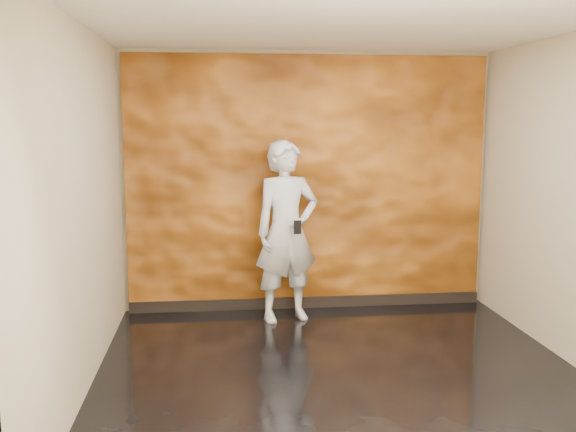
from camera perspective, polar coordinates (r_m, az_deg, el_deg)
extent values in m
cube|color=black|center=(5.43, 4.74, -13.94)|extent=(4.00, 4.00, 0.01)
cube|color=#BCB091|center=(7.02, 1.74, 3.08)|extent=(4.00, 0.02, 2.80)
cube|color=#BCB091|center=(3.15, 12.06, -3.92)|extent=(4.00, 0.02, 2.80)
cube|color=#BCB091|center=(5.07, -17.84, 0.54)|extent=(0.02, 4.00, 2.80)
cube|color=white|center=(5.07, 5.14, 16.80)|extent=(4.00, 4.00, 0.01)
cube|color=orange|center=(6.98, 1.78, 2.89)|extent=(3.90, 0.06, 2.75)
cube|color=black|center=(7.20, 1.78, -7.66)|extent=(3.90, 0.04, 0.12)
imported|color=#9DA4AD|center=(6.59, -0.12, -1.38)|extent=(0.78, 0.62, 1.87)
cube|color=black|center=(6.31, 0.85, -1.01)|extent=(0.07, 0.02, 0.14)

